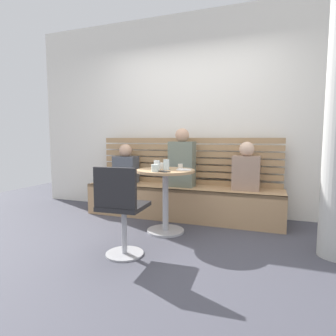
{
  "coord_description": "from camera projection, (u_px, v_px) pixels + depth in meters",
  "views": [
    {
      "loc": [
        1.14,
        -2.47,
        1.1
      ],
      "look_at": [
        0.0,
        0.66,
        0.75
      ],
      "focal_mm": 30.11,
      "sensor_mm": 36.0,
      "label": 1
    }
  ],
  "objects": [
    {
      "name": "plate_small",
      "position": [
        184.0,
        170.0,
        3.2
      ],
      "size": [
        0.17,
        0.17,
        0.01
      ],
      "primitive_type": "cylinder",
      "color": "white",
      "rests_on": "cafe_table"
    },
    {
      "name": "booth_backrest",
      "position": [
        186.0,
        161.0,
        4.07
      ],
      "size": [
        2.65,
        0.04,
        0.67
      ],
      "color": "#A68157",
      "rests_on": "booth_bench"
    },
    {
      "name": "white_chair",
      "position": [
        121.0,
        208.0,
        2.57
      ],
      "size": [
        0.42,
        0.42,
        0.85
      ],
      "color": "#ADADB2",
      "rests_on": "ground"
    },
    {
      "name": "person_child_middle",
      "position": [
        126.0,
        166.0,
        4.19
      ],
      "size": [
        0.34,
        0.22,
        0.58
      ],
      "color": "#4C515B",
      "rests_on": "booth_bench"
    },
    {
      "name": "person_child_left",
      "position": [
        246.0,
        169.0,
        3.59
      ],
      "size": [
        0.34,
        0.22,
        0.62
      ],
      "color": "#9E7F6B",
      "rests_on": "booth_bench"
    },
    {
      "name": "cup_ceramic_white",
      "position": [
        161.0,
        166.0,
        3.37
      ],
      "size": [
        0.08,
        0.08,
        0.07
      ],
      "primitive_type": "cylinder",
      "color": "white",
      "rests_on": "cafe_table"
    },
    {
      "name": "back_wall",
      "position": [
        190.0,
        115.0,
        4.19
      ],
      "size": [
        5.2,
        0.1,
        2.9
      ],
      "primitive_type": "cube",
      "color": "white",
      "rests_on": "ground"
    },
    {
      "name": "cup_glass_tall",
      "position": [
        166.0,
        165.0,
        3.24
      ],
      "size": [
        0.07,
        0.07,
        0.12
      ],
      "primitive_type": "cylinder",
      "color": "silver",
      "rests_on": "cafe_table"
    },
    {
      "name": "ground",
      "position": [
        145.0,
        249.0,
        2.81
      ],
      "size": [
        8.0,
        8.0,
        0.0
      ],
      "primitive_type": "plane",
      "color": "#42424C"
    },
    {
      "name": "cup_water_clear",
      "position": [
        157.0,
        165.0,
        3.23
      ],
      "size": [
        0.07,
        0.07,
        0.11
      ],
      "primitive_type": "cylinder",
      "color": "white",
      "rests_on": "cafe_table"
    },
    {
      "name": "cup_espresso_small",
      "position": [
        180.0,
        166.0,
        3.39
      ],
      "size": [
        0.06,
        0.06,
        0.05
      ],
      "primitive_type": "cylinder",
      "color": "silver",
      "rests_on": "cafe_table"
    },
    {
      "name": "phone_on_table",
      "position": [
        164.0,
        171.0,
        3.05
      ],
      "size": [
        0.16,
        0.13,
        0.01
      ],
      "primitive_type": "cube",
      "rotation": [
        0.0,
        0.0,
        1.04
      ],
      "color": "black",
      "rests_on": "cafe_table"
    },
    {
      "name": "cup_glass_short",
      "position": [
        155.0,
        168.0,
        3.05
      ],
      "size": [
        0.08,
        0.08,
        0.08
      ],
      "primitive_type": "cylinder",
      "color": "silver",
      "rests_on": "cafe_table"
    },
    {
      "name": "cafe_table",
      "position": [
        165.0,
        189.0,
        3.28
      ],
      "size": [
        0.68,
        0.68,
        0.74
      ],
      "color": "#ADADB2",
      "rests_on": "ground"
    },
    {
      "name": "booth_bench",
      "position": [
        181.0,
        202.0,
        3.91
      ],
      "size": [
        2.7,
        0.52,
        0.44
      ],
      "color": "tan",
      "rests_on": "ground"
    },
    {
      "name": "person_adult",
      "position": [
        182.0,
        160.0,
        3.86
      ],
      "size": [
        0.34,
        0.22,
        0.8
      ],
      "color": "slate",
      "rests_on": "booth_bench"
    }
  ]
}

